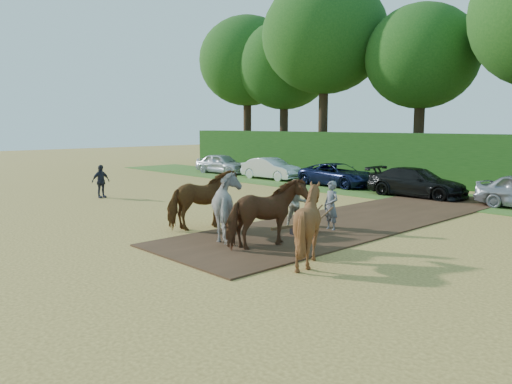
{
  "coord_description": "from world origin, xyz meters",
  "views": [
    {
      "loc": [
        12.06,
        -8.51,
        3.5
      ],
      "look_at": [
        0.75,
        2.11,
        1.4
      ],
      "focal_mm": 35.0,
      "sensor_mm": 36.0,
      "label": 1
    }
  ],
  "objects_px": {
    "spectator_near": "(297,203)",
    "parked_cars": "(471,187)",
    "spectator_far": "(101,181)",
    "plough_team": "(251,210)"
  },
  "relations": [
    {
      "from": "plough_team",
      "to": "parked_cars",
      "type": "xyz_separation_m",
      "value": [
        1.04,
        12.57,
        -0.3
      ]
    },
    {
      "from": "plough_team",
      "to": "spectator_far",
      "type": "bearing_deg",
      "value": 175.02
    },
    {
      "from": "spectator_near",
      "to": "spectator_far",
      "type": "xyz_separation_m",
      "value": [
        -11.13,
        -1.71,
        -0.03
      ]
    },
    {
      "from": "spectator_near",
      "to": "plough_team",
      "type": "relative_size",
      "value": 0.24
    },
    {
      "from": "spectator_far",
      "to": "parked_cars",
      "type": "bearing_deg",
      "value": -53.88
    },
    {
      "from": "spectator_near",
      "to": "plough_team",
      "type": "height_order",
      "value": "plough_team"
    },
    {
      "from": "spectator_far",
      "to": "plough_team",
      "type": "relative_size",
      "value": 0.23
    },
    {
      "from": "spectator_far",
      "to": "plough_team",
      "type": "xyz_separation_m",
      "value": [
        11.78,
        -1.03,
        0.19
      ]
    },
    {
      "from": "spectator_near",
      "to": "parked_cars",
      "type": "bearing_deg",
      "value": 16.63
    },
    {
      "from": "parked_cars",
      "to": "spectator_far",
      "type": "bearing_deg",
      "value": -137.98
    }
  ]
}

